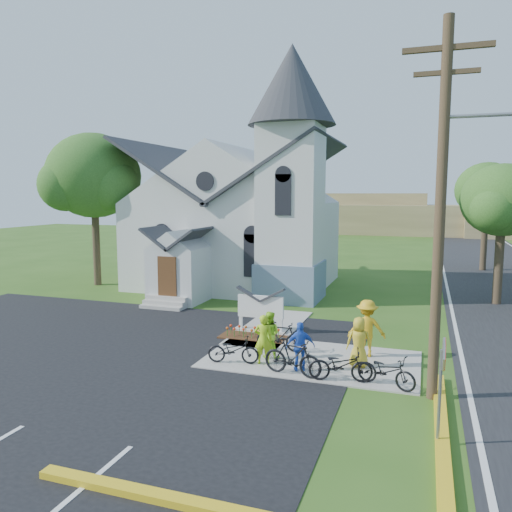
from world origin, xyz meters
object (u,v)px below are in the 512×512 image
at_px(bike_0, 233,350).
at_px(utility_pole, 443,200).
at_px(cyclist_1, 269,334).
at_px(bike_1, 280,336).
at_px(bike_2, 341,365).
at_px(cyclist_4, 359,342).
at_px(bike_3, 293,357).
at_px(cyclist_2, 300,346).
at_px(cyclist_3, 367,328).
at_px(cyclist_0, 263,339).
at_px(bike_4, 386,371).
at_px(stop_sign, 443,368).
at_px(church_sign, 261,307).

bearing_deg(bike_0, utility_pole, -107.83).
relative_size(cyclist_1, bike_1, 0.91).
bearing_deg(bike_2, cyclist_4, -24.28).
height_order(bike_1, bike_3, bike_3).
xyz_separation_m(cyclist_2, bike_2, (1.34, -0.49, -0.28)).
bearing_deg(bike_0, cyclist_3, -72.73).
height_order(bike_0, bike_1, bike_1).
distance_m(cyclist_0, cyclist_3, 3.62).
relative_size(bike_0, cyclist_4, 1.04).
bearing_deg(bike_4, cyclist_3, 38.84).
distance_m(cyclist_0, bike_0, 1.05).
bearing_deg(cyclist_3, utility_pole, 118.11).
distance_m(utility_pole, bike_4, 5.07).
distance_m(cyclist_1, cyclist_2, 1.59).
height_order(cyclist_2, cyclist_4, cyclist_4).
relative_size(bike_3, bike_4, 1.06).
bearing_deg(bike_3, bike_0, 87.97).
bearing_deg(bike_4, cyclist_1, 91.40).
xyz_separation_m(bike_1, bike_3, (1.02, -2.18, 0.05)).
distance_m(cyclist_2, bike_3, 0.55).
bearing_deg(cyclist_0, bike_4, 160.53).
bearing_deg(cyclist_3, cyclist_4, 76.02).
height_order(bike_0, cyclist_4, cyclist_4).
height_order(utility_pole, bike_4, utility_pole).
xyz_separation_m(cyclist_0, bike_2, (2.63, -0.72, -0.32)).
height_order(utility_pole, cyclist_0, utility_pole).
xyz_separation_m(bike_2, bike_4, (1.30, 0.00, -0.02)).
bearing_deg(bike_1, cyclist_3, -81.93).
xyz_separation_m(cyclist_2, cyclist_4, (1.68, 0.94, 0.03)).
height_order(cyclist_4, bike_4, cyclist_4).
bearing_deg(cyclist_0, cyclist_3, -157.58).
relative_size(stop_sign, bike_3, 1.31).
xyz_separation_m(cyclist_1, bike_1, (0.17, 0.79, -0.27)).
height_order(cyclist_3, bike_4, cyclist_3).
bearing_deg(bike_1, cyclist_1, 167.39).
distance_m(cyclist_3, bike_3, 3.26).
bearing_deg(bike_1, cyclist_4, -105.21).
bearing_deg(cyclist_3, bike_1, -0.13).
xyz_separation_m(church_sign, stop_sign, (6.63, -7.40, 0.75)).
bearing_deg(stop_sign, cyclist_4, 117.91).
xyz_separation_m(bike_2, bike_3, (-1.46, 0.00, 0.08)).
xyz_separation_m(cyclist_1, bike_3, (1.20, -1.40, -0.22)).
xyz_separation_m(church_sign, cyclist_3, (4.40, -1.79, -0.00)).
bearing_deg(cyclist_1, utility_pole, 159.89).
bearing_deg(cyclist_1, bike_0, 43.16).
height_order(stop_sign, cyclist_1, stop_sign).
bearing_deg(cyclist_3, church_sign, -30.54).
xyz_separation_m(church_sign, utility_pole, (6.56, -4.70, 4.38)).
height_order(church_sign, utility_pole, utility_pole).
height_order(church_sign, cyclist_0, church_sign).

